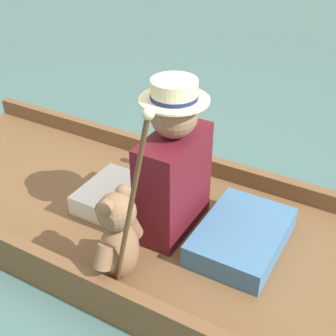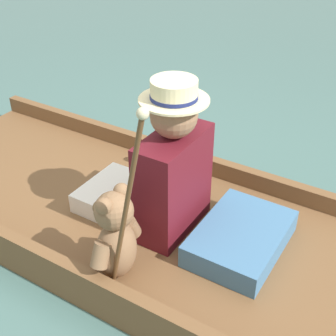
{
  "view_description": "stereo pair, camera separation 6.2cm",
  "coord_description": "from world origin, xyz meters",
  "px_view_note": "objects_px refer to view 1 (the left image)",
  "views": [
    {
      "loc": [
        -1.64,
        -1.13,
        1.7
      ],
      "look_at": [
        0.01,
        -0.18,
        0.46
      ],
      "focal_mm": 50.0,
      "sensor_mm": 36.0,
      "label": 1
    },
    {
      "loc": [
        -1.61,
        -1.18,
        1.7
      ],
      "look_at": [
        0.01,
        -0.18,
        0.46
      ],
      "focal_mm": 50.0,
      "sensor_mm": 36.0,
      "label": 2
    }
  ],
  "objects_px": {
    "walking_cane": "(132,199)",
    "wine_glass": "(158,150)",
    "teddy_bear": "(118,238)",
    "seated_person": "(161,173)"
  },
  "relations": [
    {
      "from": "walking_cane",
      "to": "wine_glass",
      "type": "bearing_deg",
      "value": 25.71
    },
    {
      "from": "teddy_bear",
      "to": "walking_cane",
      "type": "relative_size",
      "value": 0.5
    },
    {
      "from": "seated_person",
      "to": "teddy_bear",
      "type": "height_order",
      "value": "seated_person"
    },
    {
      "from": "seated_person",
      "to": "walking_cane",
      "type": "distance_m",
      "value": 0.59
    },
    {
      "from": "seated_person",
      "to": "teddy_bear",
      "type": "xyz_separation_m",
      "value": [
        -0.43,
        -0.03,
        -0.08
      ]
    },
    {
      "from": "wine_glass",
      "to": "walking_cane",
      "type": "bearing_deg",
      "value": -154.29
    },
    {
      "from": "teddy_bear",
      "to": "walking_cane",
      "type": "xyz_separation_m",
      "value": [
        -0.08,
        -0.15,
        0.32
      ]
    },
    {
      "from": "teddy_bear",
      "to": "wine_glass",
      "type": "distance_m",
      "value": 0.9
    },
    {
      "from": "teddy_bear",
      "to": "walking_cane",
      "type": "distance_m",
      "value": 0.36
    },
    {
      "from": "seated_person",
      "to": "teddy_bear",
      "type": "bearing_deg",
      "value": -179.78
    }
  ]
}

